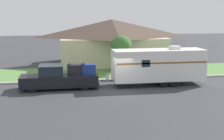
% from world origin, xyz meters
% --- Properties ---
extents(ground_plane, '(120.00, 120.00, 0.00)m').
position_xyz_m(ground_plane, '(0.00, 0.00, 0.00)').
color(ground_plane, '#38383D').
extents(curb_strip, '(80.00, 0.30, 0.14)m').
position_xyz_m(curb_strip, '(0.00, 3.75, 0.07)').
color(curb_strip, '#ADADA8').
rests_on(curb_strip, ground_plane).
extents(lawn_strip, '(80.00, 7.00, 0.03)m').
position_xyz_m(lawn_strip, '(0.00, 7.40, 0.01)').
color(lawn_strip, '#568442').
rests_on(lawn_strip, ground_plane).
extents(house_across_street, '(13.04, 8.37, 5.22)m').
position_xyz_m(house_across_street, '(1.71, 13.18, 2.71)').
color(house_across_street, beige).
rests_on(house_across_street, ground_plane).
extents(pickup_truck, '(6.23, 2.01, 2.05)m').
position_xyz_m(pickup_truck, '(-4.45, 1.35, 0.90)').
color(pickup_truck, black).
rests_on(pickup_truck, ground_plane).
extents(travel_trailer, '(8.79, 2.22, 3.29)m').
position_xyz_m(travel_trailer, '(3.73, 1.35, 1.72)').
color(travel_trailer, black).
rests_on(travel_trailer, ground_plane).
extents(mailbox, '(0.48, 0.20, 1.40)m').
position_xyz_m(mailbox, '(5.38, 4.41, 1.08)').
color(mailbox, brown).
rests_on(mailbox, ground_plane).
extents(tree_in_yard, '(2.09, 2.09, 3.77)m').
position_xyz_m(tree_in_yard, '(1.69, 7.12, 2.71)').
color(tree_in_yard, brown).
rests_on(tree_in_yard, ground_plane).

